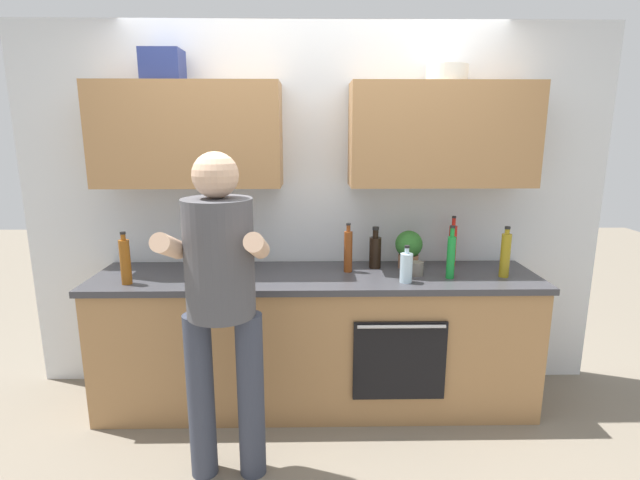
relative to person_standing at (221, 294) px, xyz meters
name	(u,v)px	position (x,y,z in m)	size (l,w,h in m)	color
ground_plane	(316,401)	(0.48, 0.70, -1.01)	(12.00, 12.00, 0.00)	#756B5B
back_wall_unit	(315,178)	(0.47, 0.97, 0.48)	(4.00, 0.38, 2.50)	silver
counter	(316,339)	(0.48, 0.70, -0.56)	(2.84, 0.67, 0.90)	#A37547
person_standing	(221,294)	(0.00, 0.00, 0.00)	(0.49, 0.45, 1.71)	#383D4C
bottle_hotsauce	(452,245)	(1.41, 0.90, 0.03)	(0.05, 0.05, 0.34)	red
bottle_vinegar	(348,251)	(0.69, 0.76, 0.03)	(0.05, 0.05, 0.32)	brown
bottle_oil	(505,254)	(1.66, 0.63, 0.03)	(0.06, 0.06, 0.32)	olive
bottle_soy	(375,251)	(0.87, 0.85, 0.00)	(0.08, 0.08, 0.28)	black
bottle_syrup	(125,261)	(-0.66, 0.53, 0.03)	(0.06, 0.06, 0.32)	#8C4C14
bottle_soda	(451,256)	(1.31, 0.61, 0.03)	(0.05, 0.05, 0.33)	#198C33
bottle_water	(406,267)	(1.02, 0.53, -0.02)	(0.08, 0.08, 0.23)	silver
cup_stoneware	(417,269)	(1.12, 0.67, -0.07)	(0.08, 0.08, 0.09)	slate
potted_herb	(409,248)	(1.10, 0.84, 0.03)	(0.18, 0.18, 0.26)	#9E6647
grocery_bag_produce	(216,262)	(-0.14, 0.62, 0.00)	(0.23, 0.16, 0.22)	silver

